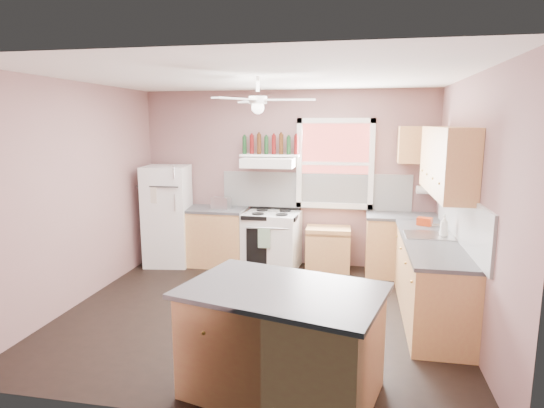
% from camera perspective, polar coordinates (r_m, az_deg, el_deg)
% --- Properties ---
extents(floor, '(4.50, 4.50, 0.00)m').
position_cam_1_polar(floor, '(5.52, -1.65, -13.39)').
color(floor, black).
rests_on(floor, ground).
extents(ceiling, '(4.50, 4.50, 0.00)m').
position_cam_1_polar(ceiling, '(5.09, -1.81, 15.72)').
color(ceiling, white).
rests_on(ceiling, ground).
extents(wall_back, '(4.50, 0.05, 2.70)m').
position_cam_1_polar(wall_back, '(7.11, 1.82, 3.21)').
color(wall_back, '#815D5B').
rests_on(wall_back, ground).
extents(wall_right, '(0.05, 4.00, 2.70)m').
position_cam_1_polar(wall_right, '(5.15, 23.81, -0.27)').
color(wall_right, '#815D5B').
rests_on(wall_right, ground).
extents(wall_left, '(0.05, 4.00, 2.70)m').
position_cam_1_polar(wall_left, '(6.05, -23.27, 1.18)').
color(wall_left, '#815D5B').
rests_on(wall_left, ground).
extents(backsplash_back, '(2.90, 0.03, 0.55)m').
position_cam_1_polar(backsplash_back, '(7.03, 5.39, 1.67)').
color(backsplash_back, white).
rests_on(backsplash_back, wall_back).
extents(backsplash_right, '(0.03, 2.60, 0.55)m').
position_cam_1_polar(backsplash_right, '(5.46, 22.59, -1.51)').
color(backsplash_right, white).
rests_on(backsplash_right, wall_right).
extents(window_view, '(1.00, 0.02, 1.20)m').
position_cam_1_polar(window_view, '(6.96, 7.91, 5.05)').
color(window_view, maroon).
rests_on(window_view, wall_back).
extents(window_frame, '(1.16, 0.07, 1.36)m').
position_cam_1_polar(window_frame, '(6.93, 7.90, 5.03)').
color(window_frame, white).
rests_on(window_frame, wall_back).
extents(refrigerator, '(0.74, 0.72, 1.55)m').
position_cam_1_polar(refrigerator, '(7.29, -12.96, -1.42)').
color(refrigerator, white).
rests_on(refrigerator, floor).
extents(base_cabinet_left, '(0.90, 0.60, 0.86)m').
position_cam_1_polar(base_cabinet_left, '(7.21, -7.00, -4.20)').
color(base_cabinet_left, '#BD7E4F').
rests_on(base_cabinet_left, floor).
extents(counter_left, '(0.92, 0.62, 0.04)m').
position_cam_1_polar(counter_left, '(7.11, -7.08, -0.69)').
color(counter_left, '#404042').
rests_on(counter_left, base_cabinet_left).
extents(toaster, '(0.30, 0.20, 0.18)m').
position_cam_1_polar(toaster, '(7.03, -6.42, 0.12)').
color(toaster, silver).
rests_on(toaster, counter_left).
extents(stove, '(0.87, 0.71, 0.86)m').
position_cam_1_polar(stove, '(6.99, -0.02, -4.57)').
color(stove, white).
rests_on(stove, floor).
extents(range_hood, '(0.78, 0.50, 0.14)m').
position_cam_1_polar(range_hood, '(6.85, -0.44, 5.23)').
color(range_hood, white).
rests_on(range_hood, wall_back).
extents(bottle_shelf, '(0.90, 0.26, 0.03)m').
position_cam_1_polar(bottle_shelf, '(6.96, -0.24, 6.13)').
color(bottle_shelf, white).
rests_on(bottle_shelf, range_hood).
extents(cart, '(0.67, 0.46, 0.66)m').
position_cam_1_polar(cart, '(6.96, 7.04, -5.58)').
color(cart, '#BD7E4F').
rests_on(cart, floor).
extents(base_cabinet_corner, '(1.00, 0.60, 0.86)m').
position_cam_1_polar(base_cabinet_corner, '(6.91, 15.89, -5.16)').
color(base_cabinet_corner, '#BD7E4F').
rests_on(base_cabinet_corner, floor).
extents(base_cabinet_right, '(0.60, 2.20, 0.86)m').
position_cam_1_polar(base_cabinet_right, '(5.60, 19.18, -8.92)').
color(base_cabinet_right, '#BD7E4F').
rests_on(base_cabinet_right, floor).
extents(counter_corner, '(1.02, 0.62, 0.04)m').
position_cam_1_polar(counter_corner, '(6.80, 16.07, -1.50)').
color(counter_corner, '#404042').
rests_on(counter_corner, base_cabinet_corner).
extents(counter_right, '(0.62, 2.22, 0.04)m').
position_cam_1_polar(counter_right, '(5.47, 19.35, -4.45)').
color(counter_right, '#404042').
rests_on(counter_right, base_cabinet_right).
extents(sink, '(0.55, 0.45, 0.03)m').
position_cam_1_polar(sink, '(5.66, 19.06, -3.80)').
color(sink, silver).
rests_on(sink, counter_right).
extents(faucet, '(0.03, 0.03, 0.14)m').
position_cam_1_polar(faucet, '(5.67, 20.71, -3.10)').
color(faucet, silver).
rests_on(faucet, sink).
extents(upper_cabinet_right, '(0.33, 1.80, 0.76)m').
position_cam_1_polar(upper_cabinet_right, '(5.55, 21.03, 5.08)').
color(upper_cabinet_right, '#BD7E4F').
rests_on(upper_cabinet_right, wall_right).
extents(upper_cabinet_corner, '(0.60, 0.33, 0.52)m').
position_cam_1_polar(upper_cabinet_corner, '(6.83, 18.08, 7.08)').
color(upper_cabinet_corner, '#BD7E4F').
rests_on(upper_cabinet_corner, wall_back).
extents(paper_towel, '(0.26, 0.12, 0.12)m').
position_cam_1_polar(paper_towel, '(6.94, 18.74, 1.68)').
color(paper_towel, white).
rests_on(paper_towel, wall_back).
extents(island, '(1.67, 1.28, 0.86)m').
position_cam_1_polar(island, '(3.88, 1.29, -17.04)').
color(island, '#BD7E4F').
rests_on(island, floor).
extents(island_top, '(1.78, 1.38, 0.04)m').
position_cam_1_polar(island_top, '(3.70, 1.32, -10.83)').
color(island_top, '#404042').
rests_on(island_top, island).
extents(ceiling_fan_hub, '(0.20, 0.20, 0.08)m').
position_cam_1_polar(ceiling_fan_hub, '(5.07, -1.79, 12.91)').
color(ceiling_fan_hub, white).
rests_on(ceiling_fan_hub, ceiling).
extents(soap_bottle, '(0.14, 0.14, 0.26)m').
position_cam_1_polar(soap_bottle, '(5.64, 20.80, -2.58)').
color(soap_bottle, silver).
rests_on(soap_bottle, counter_right).
extents(red_caddy, '(0.21, 0.18, 0.10)m').
position_cam_1_polar(red_caddy, '(6.19, 18.59, -2.09)').
color(red_caddy, '#BC3410').
rests_on(red_caddy, counter_right).
extents(wine_bottles, '(0.86, 0.06, 0.31)m').
position_cam_1_polar(wine_bottles, '(6.95, -0.23, 7.44)').
color(wine_bottles, '#143819').
rests_on(wine_bottles, bottle_shelf).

